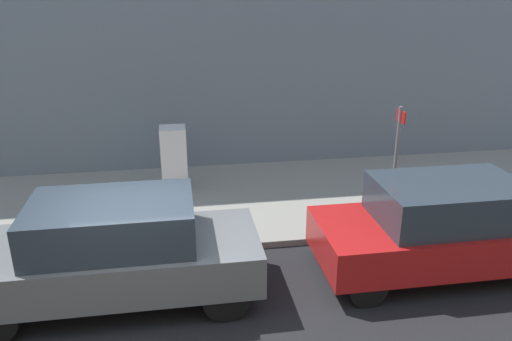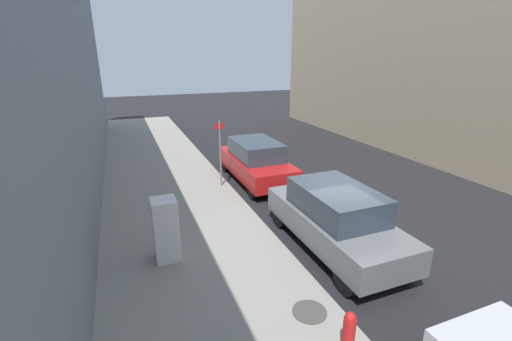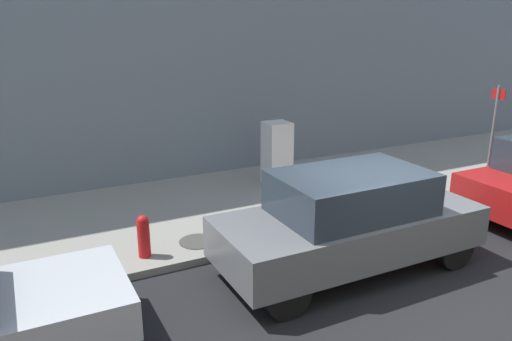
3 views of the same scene
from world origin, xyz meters
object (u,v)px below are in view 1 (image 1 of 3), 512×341
(discarded_refrigerator, at_px, (174,159))
(parked_suv_gray, at_px, (115,250))
(street_sign_post, at_px, (396,161))
(parked_suv_red, at_px, (445,226))

(discarded_refrigerator, bearing_deg, parked_suv_gray, -12.76)
(discarded_refrigerator, height_order, street_sign_post, street_sign_post)
(discarded_refrigerator, relative_size, parked_suv_red, 0.35)
(street_sign_post, relative_size, parked_suv_gray, 0.55)
(discarded_refrigerator, xyz_separation_m, street_sign_post, (2.70, 4.44, 0.63))
(discarded_refrigerator, relative_size, street_sign_post, 0.63)
(parked_suv_red, bearing_deg, street_sign_post, -169.48)
(street_sign_post, distance_m, parked_suv_gray, 5.68)
(street_sign_post, bearing_deg, parked_suv_gray, -73.57)
(street_sign_post, height_order, parked_suv_gray, street_sign_post)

